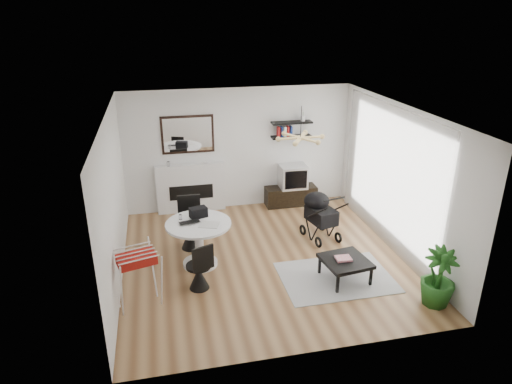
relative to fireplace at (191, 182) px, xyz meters
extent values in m
plane|color=brown|center=(1.10, -2.42, -0.69)|extent=(5.00, 5.00, 0.00)
plane|color=white|center=(1.10, -2.42, 2.01)|extent=(5.00, 5.00, 0.00)
plane|color=white|center=(1.10, 0.08, 0.66)|extent=(5.00, 0.00, 5.00)
plane|color=white|center=(-1.40, -2.42, 0.66)|extent=(0.00, 5.00, 5.00)
plane|color=white|center=(3.60, -2.42, 0.66)|extent=(0.00, 5.00, 5.00)
cube|color=white|center=(3.50, -2.22, 0.66)|extent=(0.04, 3.60, 2.60)
cube|color=white|center=(0.00, 0.00, -0.14)|extent=(1.50, 0.15, 1.10)
cube|color=black|center=(0.00, -0.06, -0.21)|extent=(0.95, 0.06, 0.32)
cube|color=black|center=(0.00, 0.06, 1.06)|extent=(1.12, 0.03, 0.82)
cube|color=white|center=(0.00, 0.04, 1.06)|extent=(1.02, 0.01, 0.72)
cube|color=black|center=(2.27, -0.05, 0.91)|extent=(0.90, 0.25, 0.04)
cube|color=black|center=(2.27, -0.05, 1.23)|extent=(0.90, 0.25, 0.04)
cube|color=black|center=(2.27, -0.14, -0.47)|extent=(1.17, 0.41, 0.44)
cube|color=silver|center=(2.30, -0.14, 0.02)|extent=(0.60, 0.53, 0.53)
cube|color=black|center=(2.30, -0.40, 0.02)|extent=(0.51, 0.01, 0.42)
cylinder|color=white|center=(-0.06, -2.38, -0.65)|extent=(0.61, 0.61, 0.07)
cylinder|color=white|center=(-0.06, -2.38, -0.26)|extent=(0.15, 0.15, 0.72)
cylinder|color=white|center=(-0.06, -2.38, 0.12)|extent=(1.13, 1.13, 0.04)
imported|color=black|center=(-0.20, -2.41, 0.16)|extent=(0.39, 0.30, 0.03)
cube|color=black|center=(-0.03, -2.14, 0.23)|extent=(0.33, 0.25, 0.18)
cube|color=white|center=(0.11, -2.50, 0.15)|extent=(0.40, 0.37, 0.01)
cylinder|color=white|center=(-0.35, -2.18, 0.19)|extent=(0.06, 0.06, 0.09)
cylinder|color=black|center=(-0.16, -1.71, -0.20)|extent=(0.47, 0.47, 0.05)
cone|color=black|center=(-0.16, -1.71, -0.46)|extent=(0.39, 0.39, 0.45)
cube|color=black|center=(-0.15, -1.50, 0.07)|extent=(0.43, 0.05, 0.48)
cylinder|color=black|center=(-0.15, -3.10, -0.28)|extent=(0.40, 0.40, 0.05)
cone|color=black|center=(-0.15, -3.10, -0.49)|extent=(0.33, 0.33, 0.38)
cube|color=black|center=(-0.08, -3.26, -0.05)|extent=(0.35, 0.17, 0.41)
cube|color=maroon|center=(-1.08, -3.38, 0.15)|extent=(0.61, 0.45, 0.15)
cube|color=black|center=(2.37, -1.86, -0.19)|extent=(0.54, 0.70, 0.29)
ellipsoid|color=black|center=(2.33, -1.68, 0.04)|extent=(0.50, 0.50, 0.35)
cylinder|color=black|center=(2.46, -2.25, 0.30)|extent=(0.45, 0.13, 0.03)
torus|color=black|center=(2.08, -1.63, -0.59)|extent=(0.10, 0.22, 0.22)
torus|color=black|center=(2.53, -1.53, -0.59)|extent=(0.10, 0.22, 0.22)
torus|color=black|center=(2.21, -2.20, -0.59)|extent=(0.10, 0.22, 0.22)
torus|color=black|center=(2.66, -2.09, -0.59)|extent=(0.10, 0.22, 0.22)
cube|color=#A8A8A8|center=(2.14, -3.29, -0.68)|extent=(1.86, 1.34, 0.01)
cube|color=black|center=(2.25, -3.37, -0.33)|extent=(0.81, 0.81, 0.06)
cube|color=black|center=(1.99, -3.72, -0.52)|extent=(0.04, 0.04, 0.31)
cube|color=black|center=(2.60, -3.63, -0.52)|extent=(0.04, 0.04, 0.31)
cube|color=black|center=(1.90, -3.11, -0.52)|extent=(0.04, 0.04, 0.31)
cube|color=black|center=(2.52, -3.02, -0.52)|extent=(0.04, 0.04, 0.31)
cube|color=#D0344D|center=(2.22, -3.36, -0.28)|extent=(0.26, 0.21, 0.04)
imported|color=#1E5518|center=(3.35, -4.30, -0.22)|extent=(0.56, 0.56, 0.94)
camera|label=1|loc=(-0.61, -9.47, 3.55)|focal=32.00mm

